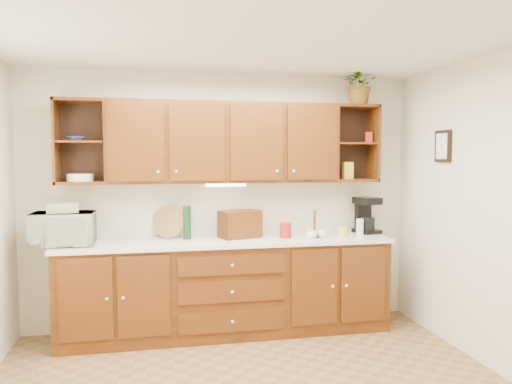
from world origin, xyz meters
name	(u,v)px	position (x,y,z in m)	size (l,w,h in m)	color
ceiling	(257,31)	(0.00, 0.00, 2.60)	(4.00, 4.00, 0.00)	white
back_wall	(223,200)	(0.00, 1.75, 1.30)	(4.00, 4.00, 0.00)	beige
right_wall	(510,215)	(2.00, 0.00, 1.30)	(3.50, 3.50, 0.00)	beige
base_cabinets	(227,288)	(0.00, 1.45, 0.45)	(3.20, 0.60, 0.90)	#3C1806
countertop	(227,241)	(0.00, 1.44, 0.92)	(3.24, 0.64, 0.04)	white
upper_cabinets	(226,143)	(0.01, 1.59, 1.89)	(3.20, 0.33, 0.80)	#3C1806
undercabinet_light	(226,185)	(0.00, 1.53, 1.47)	(0.40, 0.05, 0.03)	white
framed_picture	(443,146)	(1.98, 0.90, 1.85)	(0.03, 0.24, 0.30)	black
wicker_basket	(71,237)	(-1.46, 1.46, 1.01)	(0.22, 0.22, 0.15)	olive
microwave	(63,229)	(-1.52, 1.43, 1.09)	(0.55, 0.37, 0.30)	beige
towel_stack	(63,208)	(-1.52, 1.43, 1.28)	(0.27, 0.20, 0.08)	#E1D46A
wine_bottle	(187,222)	(-0.38, 1.55, 1.10)	(0.08, 0.08, 0.33)	#103219
woven_tray	(169,237)	(-0.56, 1.65, 0.95)	(0.33, 0.33, 0.02)	olive
bread_box	(240,224)	(0.14, 1.53, 1.08)	(0.39, 0.24, 0.27)	#3C1806
mug_tree	(315,233)	(0.88, 1.38, 0.98)	(0.24, 0.24, 0.28)	#3C1806
canister_red	(285,230)	(0.59, 1.43, 1.02)	(0.12, 0.12, 0.15)	#A01C17
canister_white	(360,227)	(1.41, 1.48, 1.02)	(0.08, 0.08, 0.16)	white
canister_yellow	(343,232)	(1.17, 1.35, 0.99)	(0.09, 0.09, 0.10)	yellow
coffee_maker	(366,216)	(1.52, 1.58, 1.12)	(0.26, 0.31, 0.38)	black
bowl_stack	(75,139)	(-1.41, 1.55, 1.92)	(0.16, 0.16, 0.04)	navy
plate_stack	(80,178)	(-1.38, 1.57, 1.56)	(0.24, 0.24, 0.07)	white
pantry_box_yellow	(348,170)	(1.30, 1.57, 1.61)	(0.10, 0.08, 0.17)	yellow
pantry_box_red	(369,137)	(1.52, 1.55, 1.95)	(0.07, 0.06, 0.11)	#A01C17
potted_plant	(360,84)	(1.41, 1.54, 2.50)	(0.38, 0.33, 0.42)	#999999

